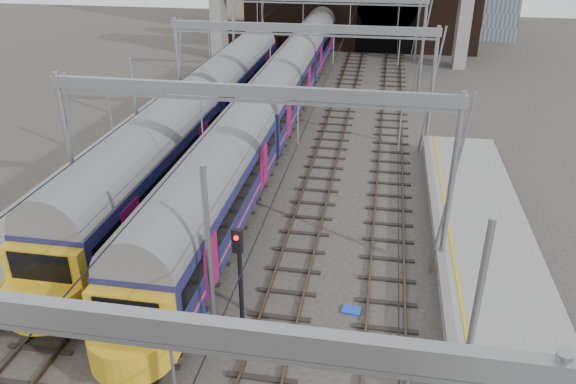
# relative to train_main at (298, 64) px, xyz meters

# --- Properties ---
(tracks) EXTENTS (14.40, 80.00, 0.22)m
(tracks) POSITION_rel_train_main_xyz_m (2.00, -18.61, -2.54)
(tracks) COLOR #4C3828
(tracks) RESTS_ON ground
(overhead_line) EXTENTS (16.80, 80.00, 8.00)m
(overhead_line) POSITION_rel_train_main_xyz_m (2.00, -12.12, 4.00)
(overhead_line) COLOR gray
(overhead_line) RESTS_ON ground
(retaining_wall) EXTENTS (28.00, 2.75, 9.00)m
(retaining_wall) POSITION_rel_train_main_xyz_m (3.40, 18.32, 1.77)
(retaining_wall) COLOR black
(retaining_wall) RESTS_ON ground
(train_main) EXTENTS (2.93, 67.65, 4.99)m
(train_main) POSITION_rel_train_main_xyz_m (0.00, 0.00, 0.00)
(train_main) COLOR black
(train_main) RESTS_ON ground
(train_second) EXTENTS (3.06, 35.32, 5.17)m
(train_second) POSITION_rel_train_main_xyz_m (-4.00, -14.42, 0.07)
(train_second) COLOR black
(train_second) RESTS_ON ground
(signal_near_centre) EXTENTS (0.37, 0.46, 4.79)m
(signal_near_centre) POSITION_rel_train_main_xyz_m (2.97, -31.45, 0.46)
(signal_near_centre) COLOR black
(signal_near_centre) RESTS_ON ground
(equip_cover_a) EXTENTS (1.06, 0.85, 0.11)m
(equip_cover_a) POSITION_rel_train_main_xyz_m (0.69, -30.26, -2.51)
(equip_cover_a) COLOR blue
(equip_cover_a) RESTS_ON ground
(equip_cover_b) EXTENTS (0.89, 0.77, 0.09)m
(equip_cover_b) POSITION_rel_train_main_xyz_m (-0.40, -27.12, -2.52)
(equip_cover_b) COLOR blue
(equip_cover_b) RESTS_ON ground
(equip_cover_c) EXTENTS (0.78, 0.59, 0.09)m
(equip_cover_c) POSITION_rel_train_main_xyz_m (6.68, -28.92, -2.52)
(equip_cover_c) COLOR blue
(equip_cover_c) RESTS_ON ground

